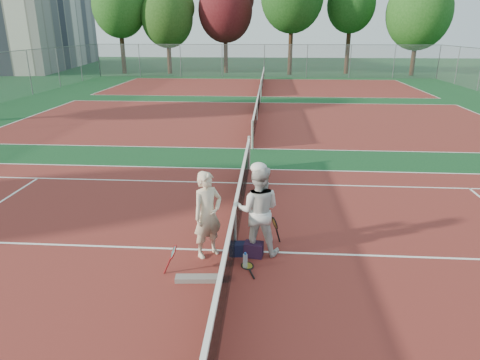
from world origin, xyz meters
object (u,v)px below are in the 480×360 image
Objects in this scene: sports_bag_purple at (254,249)px; water_bottle at (245,261)px; player_a at (208,215)px; player_b at (258,210)px; sports_bag_navy at (238,249)px; net_main at (235,229)px; apartment_block at (25,0)px; racket_spare at (247,266)px; racket_black_held at (275,230)px; racket_red at (174,259)px.

water_bottle is (-0.14, -0.48, 0.00)m from sports_bag_purple.
player_a is 0.95× the size of player_b.
sports_bag_navy is 0.54m from water_bottle.
player_a is (-0.52, -0.18, 0.37)m from net_main.
sports_bag_navy is at bearing -57.56° from apartment_block.
racket_spare is at bearing 62.29° from water_bottle.
racket_red is at bearing 12.93° from racket_black_held.
net_main is 0.66m from player_a.
apartment_block is 53.33m from racket_spare.
racket_spare is at bearing -0.97° from racket_red.
player_a is 4.83× the size of sports_bag_purple.
apartment_block is 52.45m from player_a.
player_a is at bearing -177.26° from sports_bag_navy.
player_a is at bearing -179.86° from sports_bag_purple.
net_main is 5.95× the size of player_b.
racket_black_held reaches higher than racket_spare.
sports_bag_purple is at bearing 73.60° from water_bottle.
sports_bag_purple is at bearing 32.84° from racket_black_held.
player_b reaches higher than sports_bag_navy.
water_bottle is at bearing -106.40° from sports_bag_purple.
sports_bag_purple is at bearing -4.49° from sports_bag_navy.
racket_black_held is (1.87, 1.32, 0.01)m from racket_red.
net_main reaches higher than water_bottle.
net_main is 0.94m from racket_black_held.
net_main is at bearing 26.09° from racket_red.
net_main reaches higher than racket_red.
player_a is 1.57m from racket_black_held.
player_a is 1.08m from racket_red.
racket_black_held is (0.80, 0.42, -0.22)m from net_main.
sports_bag_purple is (28.39, -44.18, -7.35)m from apartment_block.
player_b is at bearing 16.68° from racket_red.
apartment_block is 60.29× the size of sports_bag_purple.
racket_red reaches higher than racket_spare.
racket_spare is at bearing -57.61° from apartment_block.
sports_bag_navy is at bearing -67.80° from net_main.
racket_red is 2.29m from racket_black_held.
racket_spare is 0.50m from sports_bag_navy.
sports_bag_navy reaches higher than racket_spare.
sports_bag_purple is at bearing -24.35° from net_main.
water_bottle is at bearing 76.57° from player_b.
net_main is 0.41m from sports_bag_navy.
water_bottle is at bearing -57.69° from apartment_block.
apartment_block is at bearing 79.60° from player_a.
net_main is 30.09× the size of sports_bag_purple.
net_main is at bearing 110.50° from water_bottle.
player_b is at bearing 0.85° from net_main.
racket_black_held is at bearing -56.53° from apartment_block.
net_main is at bearing -23.47° from player_a.
racket_red is at bearing -153.54° from sports_bag_purple.
player_b is at bearing 27.93° from racket_black_held.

